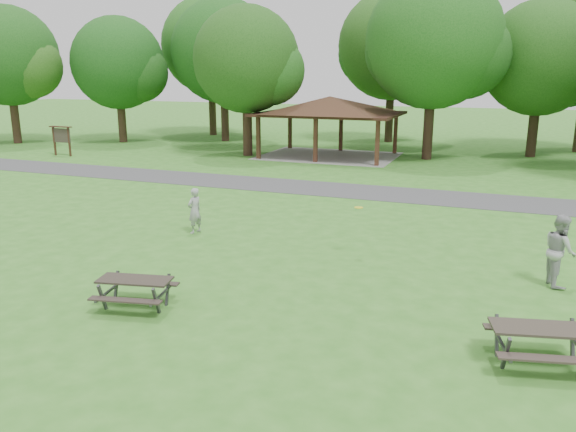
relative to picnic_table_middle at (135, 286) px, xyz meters
The scene contains 17 objects.
ground 1.20m from the picnic_table_middle, 19.84° to the left, with size 160.00×160.00×0.00m, color #337621.
asphalt_path 14.41m from the picnic_table_middle, 85.95° to the left, with size 120.00×3.20×0.02m, color #404042.
pavilion 24.68m from the picnic_table_middle, 96.98° to the left, with size 8.60×7.01×3.76m.
notice_board 26.43m from the picnic_table_middle, 135.94° to the left, with size 1.60×0.30×1.88m.
tree_row_a 35.45m from the picnic_table_middle, 140.22° to the left, with size 7.56×7.20×9.97m.
tree_row_b 33.06m from the picnic_table_middle, 127.54° to the left, with size 7.14×6.80×9.28m.
tree_row_c 32.65m from the picnic_table_middle, 113.67° to the left, with size 8.19×7.80×10.67m.
tree_row_d 24.78m from the picnic_table_middle, 109.04° to the left, with size 6.93×6.60×9.27m.
tree_row_e 26.34m from the picnic_table_middle, 83.00° to the left, with size 8.40×8.00×11.02m.
tree_row_f 30.76m from the picnic_table_middle, 72.51° to the left, with size 7.35×7.00×9.55m.
tree_deep_a 37.12m from the picnic_table_middle, 115.77° to the left, with size 8.40×8.00×11.38m.
tree_deep_b 34.00m from the picnic_table_middle, 91.52° to the left, with size 8.40×8.00×11.13m.
picnic_table_middle is the anchor object (origin of this frame).
picnic_table_far 8.47m from the picnic_table_middle, ahead, with size 2.05×1.79×0.77m.
frisbee_in_flight 6.67m from the picnic_table_middle, 55.17° to the left, with size 0.31×0.31×0.02m.
frisbee_thrower 6.15m from the picnic_table_middle, 107.87° to the left, with size 0.56×0.37×1.53m, color #9B9B9D.
frisbee_catcher 10.34m from the picnic_table_middle, 29.11° to the left, with size 0.89×0.69×1.82m, color #A4A4A7.
Camera 1 is at (6.54, -10.19, 5.21)m, focal length 35.00 mm.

